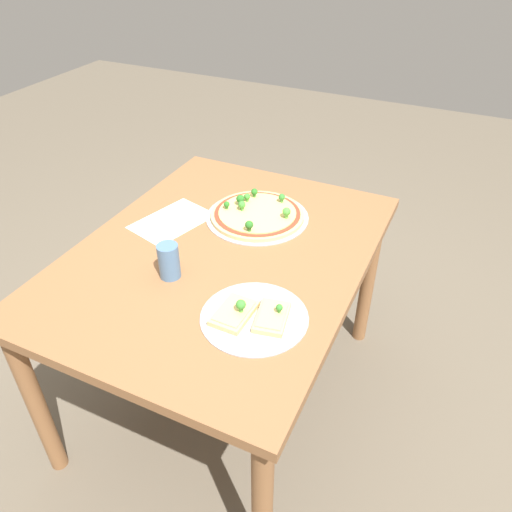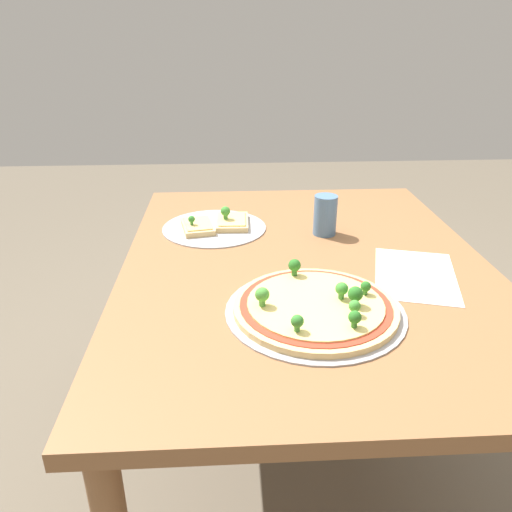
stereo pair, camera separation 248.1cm
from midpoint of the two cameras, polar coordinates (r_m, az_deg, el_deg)
The scene contains 6 objects.
ground_plane at distance 1.59m, azimuth 35.04°, elevation -60.33°, with size 8.00×8.00×0.00m, color brown.
dining_table at distance 0.98m, azimuth 50.70°, elevation -53.39°, with size 1.25×0.96×0.74m.
pizza_tray_whole at distance 0.92m, azimuth 78.06°, elevation -60.19°, with size 0.39×0.39×0.07m.
pizza_tray_slice at distance 0.83m, azimuth 19.65°, elevation -45.70°, with size 0.32×0.32×0.06m.
drinking_cup at distance 0.91m, azimuth 47.26°, elevation -38.69°, with size 0.07×0.07×0.12m, color #4C7099.
paper_menu at distance 1.06m, azimuth 70.01°, elevation -44.03°, with size 0.29×0.19×0.00m, color silver.
Camera 2 is at (1.18, -0.20, 1.31)m, focal length 35.00 mm.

